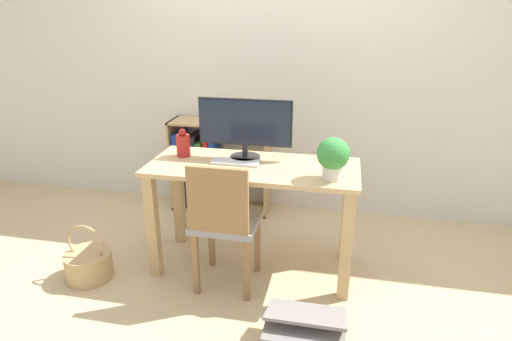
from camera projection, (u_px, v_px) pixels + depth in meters
ground_plane at (253, 265)px, 3.01m from camera, size 10.00×10.00×0.00m
wall_back at (279, 60)px, 3.48m from camera, size 8.00×0.05×2.60m
desk at (253, 188)px, 2.79m from camera, size 1.35×0.57×0.75m
monitor at (245, 125)px, 2.78m from camera, size 0.62×0.20×0.40m
keyboard at (236, 162)px, 2.77m from camera, size 0.31×0.12×0.02m
vase at (183, 144)px, 2.88m from camera, size 0.09×0.09×0.19m
potted_plant at (333, 156)px, 2.46m from camera, size 0.19×0.19×0.25m
chair at (224, 220)px, 2.61m from camera, size 0.40×0.40×0.87m
bookshelf at (205, 169)px, 3.77m from camera, size 0.85×0.28×0.80m
basket at (89, 264)px, 2.84m from camera, size 0.30×0.30×0.39m
storage_box at (305, 338)px, 2.19m from camera, size 0.41×0.37×0.28m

